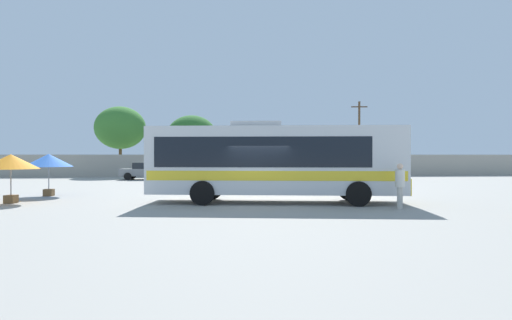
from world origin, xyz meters
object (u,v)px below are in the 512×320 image
(vendor_umbrella_near_gate_orange, at_px, (11,162))
(parked_car_third_white, at_px, (286,170))
(parked_car_rightmost_maroon, at_px, (349,170))
(utility_pole_near, at_px, (359,136))
(parked_car_second_dark_blue, at_px, (209,170))
(roadside_tree_left, at_px, (120,128))
(parked_car_leftmost_grey, at_px, (146,171))
(roadside_tree_midleft, at_px, (192,137))
(coach_bus_silver_yellow, at_px, (273,160))
(vendor_umbrella_secondary_blue, at_px, (49,161))
(attendant_by_bus_door, at_px, (400,183))

(vendor_umbrella_near_gate_orange, distance_m, parked_car_third_white, 23.90)
(parked_car_rightmost_maroon, distance_m, utility_pole_near, 9.10)
(parked_car_second_dark_blue, distance_m, roadside_tree_left, 12.21)
(parked_car_leftmost_grey, bearing_deg, roadside_tree_left, 117.88)
(roadside_tree_midleft, bearing_deg, coach_bus_silver_yellow, -79.23)
(parked_car_rightmost_maroon, bearing_deg, roadside_tree_midleft, 149.10)
(vendor_umbrella_secondary_blue, xyz_separation_m, parked_car_second_dark_blue, (7.81, 15.26, -1.01))
(vendor_umbrella_secondary_blue, xyz_separation_m, parked_car_leftmost_grey, (2.35, 14.91, -1.04))
(coach_bus_silver_yellow, distance_m, parked_car_leftmost_grey, 20.95)
(parked_car_rightmost_maroon, bearing_deg, roadside_tree_left, 164.22)
(parked_car_third_white, distance_m, parked_car_rightmost_maroon, 5.98)
(coach_bus_silver_yellow, distance_m, roadside_tree_midleft, 29.46)
(vendor_umbrella_secondary_blue, bearing_deg, roadside_tree_midleft, 77.06)
(parked_car_leftmost_grey, distance_m, parked_car_second_dark_blue, 5.46)
(attendant_by_bus_door, height_order, roadside_tree_left, roadside_tree_left)
(parked_car_leftmost_grey, distance_m, utility_pole_near, 23.77)
(vendor_umbrella_secondary_blue, bearing_deg, parked_car_second_dark_blue, 62.91)
(vendor_umbrella_secondary_blue, distance_m, parked_car_second_dark_blue, 17.17)
(utility_pole_near, bearing_deg, parked_car_leftmost_grey, -158.74)
(coach_bus_silver_yellow, xyz_separation_m, roadside_tree_left, (-12.63, 26.13, 3.03))
(parked_car_second_dark_blue, distance_m, utility_pole_near, 18.70)
(utility_pole_near, height_order, roadside_tree_left, utility_pole_near)
(attendant_by_bus_door, distance_m, vendor_umbrella_near_gate_orange, 16.55)
(parked_car_rightmost_maroon, height_order, roadside_tree_midleft, roadside_tree_midleft)
(utility_pole_near, bearing_deg, parked_car_third_white, -138.87)
(attendant_by_bus_door, xyz_separation_m, parked_car_leftmost_grey, (-13.49, 21.75, -0.23))
(parked_car_leftmost_grey, xyz_separation_m, roadside_tree_left, (-3.79, 7.17, 4.17))
(parked_car_third_white, bearing_deg, vendor_umbrella_secondary_blue, -134.30)
(parked_car_third_white, xyz_separation_m, roadside_tree_left, (-16.23, 6.92, 4.16))
(vendor_umbrella_secondary_blue, height_order, roadside_tree_midleft, roadside_tree_midleft)
(utility_pole_near, bearing_deg, vendor_umbrella_secondary_blue, -136.00)
(roadside_tree_midleft, bearing_deg, vendor_umbrella_near_gate_orange, -102.06)
(attendant_by_bus_door, xyz_separation_m, parked_car_rightmost_maroon, (4.90, 22.65, -0.25))
(vendor_umbrella_near_gate_orange, height_order, parked_car_rightmost_maroon, vendor_umbrella_near_gate_orange)
(parked_car_third_white, height_order, utility_pole_near, utility_pole_near)
(coach_bus_silver_yellow, relative_size, vendor_umbrella_secondary_blue, 4.74)
(parked_car_third_white, bearing_deg, roadside_tree_midleft, 133.29)
(parked_car_rightmost_maroon, bearing_deg, coach_bus_silver_yellow, -115.68)
(roadside_tree_midleft, bearing_deg, vendor_umbrella_secondary_blue, -102.94)
(parked_car_rightmost_maroon, distance_m, roadside_tree_left, 23.42)
(parked_car_rightmost_maroon, height_order, utility_pole_near, utility_pole_near)
(parked_car_rightmost_maroon, distance_m, roadside_tree_midleft, 17.86)
(parked_car_third_white, bearing_deg, utility_pole_near, 41.13)
(coach_bus_silver_yellow, relative_size, vendor_umbrella_near_gate_orange, 4.83)
(roadside_tree_left, bearing_deg, vendor_umbrella_near_gate_orange, -87.47)
(parked_car_second_dark_blue, xyz_separation_m, roadside_tree_midleft, (-2.11, 9.55, 3.37))
(coach_bus_silver_yellow, bearing_deg, attendant_by_bus_door, -30.94)
(parked_car_third_white, bearing_deg, parked_car_rightmost_maroon, 6.24)
(utility_pole_near, xyz_separation_m, roadside_tree_left, (-25.71, -1.36, 0.71))
(parked_car_leftmost_grey, distance_m, parked_car_rightmost_maroon, 18.41)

